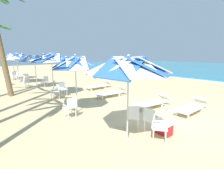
{
  "coord_description": "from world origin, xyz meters",
  "views": [
    {
      "loc": [
        3.64,
        -6.35,
        2.63
      ],
      "look_at": [
        -3.07,
        -0.5,
        1.0
      ],
      "focal_mm": 26.77,
      "sensor_mm": 36.0,
      "label": 1
    }
  ],
  "objects_px": {
    "plastic_chair_8": "(26,78)",
    "sun_lounger_0": "(192,107)",
    "plastic_chair_0": "(133,116)",
    "plastic_chair_12": "(12,75)",
    "beach_umbrella_3": "(35,59)",
    "plastic_chair_1": "(158,125)",
    "plastic_chair_5": "(56,91)",
    "beach_umbrella_0": "(128,67)",
    "plastic_chair_4": "(62,88)",
    "plastic_chair_6": "(25,82)",
    "beach_umbrella_4": "(17,56)",
    "beach_umbrella_5": "(13,57)",
    "plastic_chair_3": "(71,106)",
    "sun_lounger_3": "(99,85)",
    "plastic_chair_7": "(45,81)",
    "beach_umbrella_1": "(75,63)",
    "sun_lounger_2": "(111,92)",
    "plastic_chair_10": "(14,74)",
    "plastic_chair_9": "(7,80)",
    "beach_umbrella_2": "(51,58)",
    "plastic_chair_11": "(19,75)",
    "plastic_chair_2": "(151,119)",
    "cooler_box": "(164,128)",
    "sun_lounger_1": "(152,102)"
  },
  "relations": [
    {
      "from": "beach_umbrella_0",
      "to": "plastic_chair_12",
      "type": "xyz_separation_m",
      "value": [
        -16.07,
        -0.19,
        -1.77
      ]
    },
    {
      "from": "sun_lounger_0",
      "to": "plastic_chair_0",
      "type": "bearing_deg",
      "value": -100.91
    },
    {
      "from": "sun_lounger_2",
      "to": "plastic_chair_0",
      "type": "bearing_deg",
      "value": -31.4
    },
    {
      "from": "plastic_chair_3",
      "to": "sun_lounger_3",
      "type": "distance_m",
      "value": 5.95
    },
    {
      "from": "plastic_chair_0",
      "to": "cooler_box",
      "type": "relative_size",
      "value": 1.73
    },
    {
      "from": "plastic_chair_4",
      "to": "plastic_chair_6",
      "type": "bearing_deg",
      "value": -165.33
    },
    {
      "from": "plastic_chair_1",
      "to": "beach_umbrella_4",
      "type": "relative_size",
      "value": 0.31
    },
    {
      "from": "plastic_chair_0",
      "to": "beach_umbrella_4",
      "type": "relative_size",
      "value": 0.31
    },
    {
      "from": "plastic_chair_9",
      "to": "sun_lounger_3",
      "type": "relative_size",
      "value": 0.4
    },
    {
      "from": "beach_umbrella_0",
      "to": "sun_lounger_0",
      "type": "xyz_separation_m",
      "value": [
        0.27,
        3.94,
        -1.98
      ]
    },
    {
      "from": "plastic_chair_0",
      "to": "plastic_chair_4",
      "type": "xyz_separation_m",
      "value": [
        -6.19,
        0.22,
        0.0
      ]
    },
    {
      "from": "beach_umbrella_1",
      "to": "plastic_chair_5",
      "type": "distance_m",
      "value": 3.32
    },
    {
      "from": "plastic_chair_2",
      "to": "plastic_chair_6",
      "type": "relative_size",
      "value": 1.0
    },
    {
      "from": "plastic_chair_5",
      "to": "plastic_chair_7",
      "type": "height_order",
      "value": "same"
    },
    {
      "from": "plastic_chair_4",
      "to": "plastic_chair_8",
      "type": "xyz_separation_m",
      "value": [
        -6.68,
        -0.46,
        0.0
      ]
    },
    {
      "from": "plastic_chair_1",
      "to": "plastic_chair_5",
      "type": "bearing_deg",
      "value": -176.79
    },
    {
      "from": "beach_umbrella_2",
      "to": "plastic_chair_0",
      "type": "bearing_deg",
      "value": 1.9
    },
    {
      "from": "plastic_chair_0",
      "to": "plastic_chair_10",
      "type": "relative_size",
      "value": 1.0
    },
    {
      "from": "beach_umbrella_1",
      "to": "beach_umbrella_2",
      "type": "distance_m",
      "value": 3.73
    },
    {
      "from": "plastic_chair_2",
      "to": "plastic_chair_4",
      "type": "bearing_deg",
      "value": -179.89
    },
    {
      "from": "sun_lounger_3",
      "to": "plastic_chair_11",
      "type": "bearing_deg",
      "value": -158.25
    },
    {
      "from": "plastic_chair_8",
      "to": "plastic_chair_11",
      "type": "bearing_deg",
      "value": -178.62
    },
    {
      "from": "plastic_chair_10",
      "to": "plastic_chair_11",
      "type": "height_order",
      "value": "same"
    },
    {
      "from": "plastic_chair_7",
      "to": "beach_umbrella_4",
      "type": "xyz_separation_m",
      "value": [
        -2.98,
        -1.28,
        1.94
      ]
    },
    {
      "from": "beach_umbrella_5",
      "to": "plastic_chair_12",
      "type": "distance_m",
      "value": 1.84
    },
    {
      "from": "plastic_chair_5",
      "to": "plastic_chair_8",
      "type": "xyz_separation_m",
      "value": [
        -7.21,
        0.17,
        0.0
      ]
    },
    {
      "from": "plastic_chair_4",
      "to": "beach_umbrella_5",
      "type": "height_order",
      "value": "beach_umbrella_5"
    },
    {
      "from": "plastic_chair_1",
      "to": "plastic_chair_5",
      "type": "xyz_separation_m",
      "value": [
        -6.69,
        -0.38,
        0.0
      ]
    },
    {
      "from": "plastic_chair_4",
      "to": "sun_lounger_3",
      "type": "bearing_deg",
      "value": 93.89
    },
    {
      "from": "plastic_chair_3",
      "to": "beach_umbrella_3",
      "type": "distance_m",
      "value": 7.65
    },
    {
      "from": "beach_umbrella_3",
      "to": "beach_umbrella_5",
      "type": "distance_m",
      "value": 6.21
    },
    {
      "from": "plastic_chair_1",
      "to": "plastic_chair_8",
      "type": "xyz_separation_m",
      "value": [
        -13.9,
        -0.2,
        0.0
      ]
    },
    {
      "from": "plastic_chair_4",
      "to": "beach_umbrella_4",
      "type": "xyz_separation_m",
      "value": [
        -6.8,
        -1.01,
        1.94
      ]
    },
    {
      "from": "plastic_chair_0",
      "to": "plastic_chair_8",
      "type": "bearing_deg",
      "value": -178.93
    },
    {
      "from": "plastic_chair_5",
      "to": "plastic_chair_11",
      "type": "height_order",
      "value": "same"
    },
    {
      "from": "beach_umbrella_1",
      "to": "sun_lounger_3",
      "type": "xyz_separation_m",
      "value": [
        -3.56,
        3.87,
        -1.95
      ]
    },
    {
      "from": "beach_umbrella_3",
      "to": "sun_lounger_0",
      "type": "relative_size",
      "value": 1.21
    },
    {
      "from": "plastic_chair_1",
      "to": "sun_lounger_0",
      "type": "bearing_deg",
      "value": 96.83
    },
    {
      "from": "plastic_chair_5",
      "to": "plastic_chair_11",
      "type": "distance_m",
      "value": 9.61
    },
    {
      "from": "plastic_chair_4",
      "to": "plastic_chair_5",
      "type": "height_order",
      "value": "same"
    },
    {
      "from": "plastic_chair_8",
      "to": "sun_lounger_0",
      "type": "relative_size",
      "value": 0.4
    },
    {
      "from": "sun_lounger_1",
      "to": "plastic_chair_4",
      "type": "bearing_deg",
      "value": -155.98
    },
    {
      "from": "beach_umbrella_0",
      "to": "beach_umbrella_2",
      "type": "height_order",
      "value": "beach_umbrella_2"
    },
    {
      "from": "plastic_chair_1",
      "to": "plastic_chair_5",
      "type": "height_order",
      "value": "same"
    },
    {
      "from": "plastic_chair_3",
      "to": "beach_umbrella_5",
      "type": "height_order",
      "value": "beach_umbrella_5"
    },
    {
      "from": "plastic_chair_10",
      "to": "beach_umbrella_0",
      "type": "bearing_deg",
      "value": -0.71
    },
    {
      "from": "plastic_chair_0",
      "to": "plastic_chair_12",
      "type": "distance_m",
      "value": 15.74
    },
    {
      "from": "beach_umbrella_5",
      "to": "sun_lounger_2",
      "type": "relative_size",
      "value": 1.23
    },
    {
      "from": "beach_umbrella_0",
      "to": "sun_lounger_0",
      "type": "height_order",
      "value": "beach_umbrella_0"
    },
    {
      "from": "plastic_chair_2",
      "to": "plastic_chair_11",
      "type": "xyz_separation_m",
      "value": [
        -15.87,
        -0.53,
        0.0
      ]
    }
  ]
}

